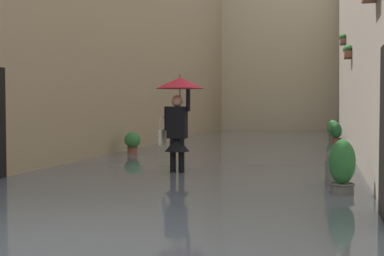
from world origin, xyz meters
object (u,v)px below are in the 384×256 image
object	(u,v)px
potted_plant_mid_left	(342,171)
person_wading	(178,107)
potted_plant_near_left	(336,134)
potted_plant_far_left	(333,130)
potted_plant_mid_right	(132,143)
mooring_bollard	(334,173)

from	to	relation	value
potted_plant_mid_left	person_wading	bearing A→B (deg)	-31.14
potted_plant_mid_left	potted_plant_near_left	world-z (taller)	potted_plant_mid_left
potted_plant_mid_left	potted_plant_near_left	size ratio (longest dim) A/B	1.06
potted_plant_far_left	potted_plant_mid_left	distance (m)	14.21
person_wading	potted_plant_mid_right	size ratio (longest dim) A/B	2.77
potted_plant_near_left	mooring_bollard	distance (m)	10.28
potted_plant_near_left	mooring_bollard	size ratio (longest dim) A/B	1.18
person_wading	potted_plant_near_left	xyz separation A→B (m)	(-3.24, -9.13, -0.96)
potted_plant_near_left	potted_plant_mid_right	world-z (taller)	potted_plant_near_left
person_wading	potted_plant_mid_right	distance (m)	4.58
potted_plant_far_left	potted_plant_near_left	distance (m)	3.21
potted_plant_mid_right	mooring_bollard	bearing A→B (deg)	137.81
person_wading	potted_plant_mid_right	world-z (taller)	person_wading
person_wading	potted_plant_far_left	distance (m)	12.78
potted_plant_near_left	potted_plant_far_left	bearing A→B (deg)	-88.89
potted_plant_mid_right	potted_plant_near_left	bearing A→B (deg)	-136.44
potted_plant_mid_left	potted_plant_mid_right	xyz separation A→B (m)	(5.51, -5.62, -0.06)
mooring_bollard	potted_plant_far_left	bearing A→B (deg)	-90.82
mooring_bollard	person_wading	bearing A→B (deg)	-21.00
potted_plant_far_left	potted_plant_mid_left	xyz separation A→B (m)	(0.09, 14.21, -0.03)
potted_plant_far_left	potted_plant_near_left	xyz separation A→B (m)	(-0.06, 3.21, -0.03)
person_wading	potted_plant_mid_left	world-z (taller)	person_wading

